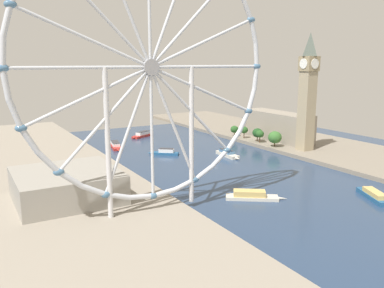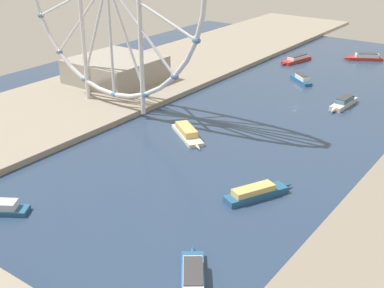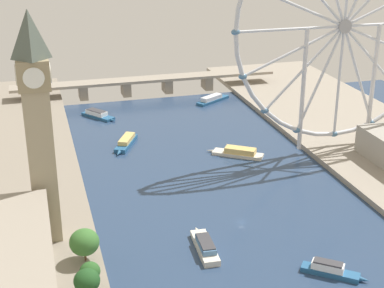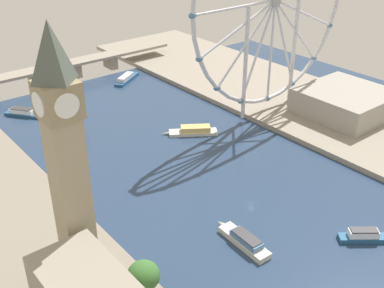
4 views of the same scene
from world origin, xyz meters
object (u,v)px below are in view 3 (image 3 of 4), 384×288
object	(u,v)px
parliament_block	(21,274)
tour_boat_7	(126,142)
tour_boat_4	(331,270)
tour_boat_6	(238,152)
clock_tower	(39,127)
river_bridge	(147,82)
tour_boat_0	(213,99)
tour_boat_2	(98,115)
ferris_wheel	(344,27)
tour_boat_1	(205,246)

from	to	relation	value
parliament_block	tour_boat_7	size ratio (longest dim) A/B	2.43
tour_boat_4	tour_boat_6	size ratio (longest dim) A/B	0.74
parliament_block	tour_boat_7	distance (m)	157.15
clock_tower	river_bridge	size ratio (longest dim) A/B	0.47
clock_tower	tour_boat_0	world-z (taller)	clock_tower
parliament_block	tour_boat_7	xyz separation A→B (m)	(59.62, 144.75, -13.71)
tour_boat_4	tour_boat_7	world-z (taller)	tour_boat_4
tour_boat_2	tour_boat_6	bearing A→B (deg)	0.89
parliament_block	river_bridge	size ratio (longest dim) A/B	0.37
tour_boat_4	clock_tower	bearing A→B (deg)	-169.08
parliament_block	tour_boat_6	world-z (taller)	parliament_block
tour_boat_6	tour_boat_7	bearing A→B (deg)	5.35
river_bridge	tour_boat_6	bearing A→B (deg)	-79.62
tour_boat_0	tour_boat_6	distance (m)	102.71
river_bridge	tour_boat_4	bearing A→B (deg)	-85.90
ferris_wheel	tour_boat_0	bearing A→B (deg)	109.89
tour_boat_2	river_bridge	bearing A→B (deg)	100.54
tour_boat_7	parliament_block	bearing A→B (deg)	3.70
clock_tower	river_bridge	bearing A→B (deg)	67.79
tour_boat_2	tour_boat_6	world-z (taller)	tour_boat_6
tour_boat_2	tour_boat_4	xyz separation A→B (m)	(61.43, -208.49, 0.13)
tour_boat_1	tour_boat_2	xyz separation A→B (m)	(-20.72, 178.78, -0.08)
parliament_block	tour_boat_7	world-z (taller)	parliament_block
tour_boat_6	tour_boat_7	distance (m)	66.89
tour_boat_6	tour_boat_4	bearing A→B (deg)	121.53
tour_boat_4	tour_boat_6	world-z (taller)	tour_boat_4
clock_tower	parliament_block	distance (m)	58.16
clock_tower	tour_boat_4	size ratio (longest dim) A/B	4.18
ferris_wheel	tour_boat_7	size ratio (longest dim) A/B	4.37
ferris_wheel	tour_boat_1	size ratio (longest dim) A/B	4.39
clock_tower	ferris_wheel	world-z (taller)	ferris_wheel
tour_boat_2	tour_boat_4	bearing A→B (deg)	-20.14
tour_boat_4	tour_boat_2	bearing A→B (deg)	144.82
ferris_wheel	tour_boat_6	xyz separation A→B (m)	(-55.89, 6.13, -68.72)
clock_tower	river_bridge	distance (m)	222.74
ferris_wheel	tour_boat_2	distance (m)	170.38
tour_boat_6	ferris_wheel	bearing A→B (deg)	-151.65
clock_tower	tour_boat_2	size ratio (longest dim) A/B	3.57
clock_tower	tour_boat_7	xyz separation A→B (m)	(49.04, 100.04, -49.36)
parliament_block	river_bridge	world-z (taller)	parliament_block
clock_tower	ferris_wheel	xyz separation A→B (m)	(163.28, 61.20, 19.32)
ferris_wheel	tour_boat_7	bearing A→B (deg)	161.22
tour_boat_1	river_bridge	bearing A→B (deg)	-2.65
ferris_wheel	tour_boat_0	size ratio (longest dim) A/B	4.25
river_bridge	tour_boat_2	world-z (taller)	river_bridge
ferris_wheel	river_bridge	xyz separation A→B (m)	(-80.63, 141.21, -61.89)
ferris_wheel	river_bridge	size ratio (longest dim) A/B	0.66
tour_boat_0	tour_boat_6	bearing A→B (deg)	-132.09
ferris_wheel	tour_boat_4	world-z (taller)	ferris_wheel
tour_boat_2	tour_boat_4	size ratio (longest dim) A/B	1.17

